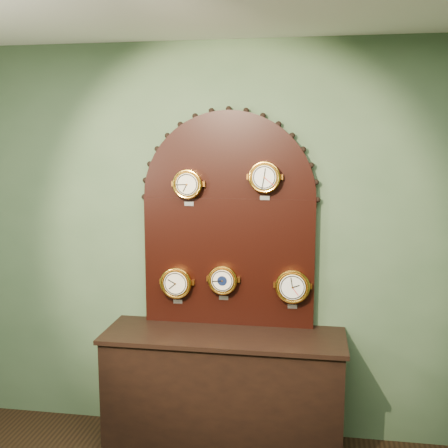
% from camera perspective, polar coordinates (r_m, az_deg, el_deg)
% --- Properties ---
extents(wall_back, '(4.00, 0.00, 4.00)m').
position_cam_1_polar(wall_back, '(3.89, 0.59, -2.07)').
color(wall_back, '#466041').
rests_on(wall_back, ground).
extents(shop_counter, '(1.60, 0.50, 0.80)m').
position_cam_1_polar(shop_counter, '(3.95, -0.05, -17.22)').
color(shop_counter, black).
rests_on(shop_counter, ground_plane).
extents(display_board, '(1.26, 0.06, 1.53)m').
position_cam_1_polar(display_board, '(3.80, 0.48, 1.14)').
color(display_board, black).
rests_on(display_board, shop_counter).
extents(roman_clock, '(0.20, 0.08, 0.26)m').
position_cam_1_polar(roman_clock, '(3.77, -3.78, 4.17)').
color(roman_clock, gold).
rests_on(roman_clock, display_board).
extents(arabic_clock, '(0.21, 0.08, 0.26)m').
position_cam_1_polar(arabic_clock, '(3.68, 4.25, 4.90)').
color(arabic_clock, gold).
rests_on(arabic_clock, display_board).
extents(hygrometer, '(0.22, 0.08, 0.28)m').
position_cam_1_polar(hygrometer, '(3.90, -4.97, -6.10)').
color(hygrometer, gold).
rests_on(hygrometer, display_board).
extents(barometer, '(0.21, 0.08, 0.26)m').
position_cam_1_polar(barometer, '(3.83, -0.12, -5.82)').
color(barometer, gold).
rests_on(barometer, display_board).
extents(tide_clock, '(0.24, 0.08, 0.29)m').
position_cam_1_polar(tide_clock, '(3.79, 7.16, -6.44)').
color(tide_clock, gold).
rests_on(tide_clock, display_board).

